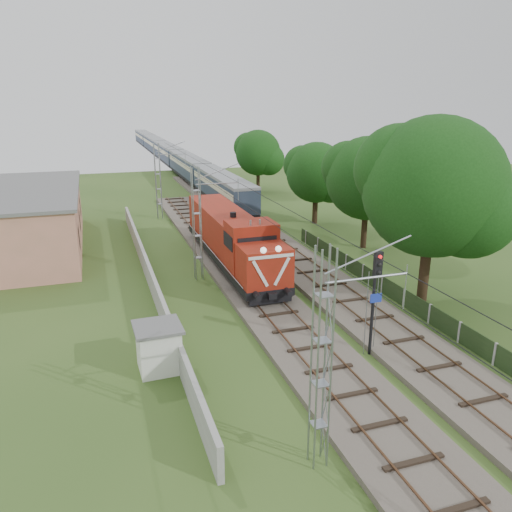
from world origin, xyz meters
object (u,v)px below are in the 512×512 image
object	(u,v)px
locomotive	(232,237)
signal_post	(376,284)
coach_rake	(168,152)
relay_hut	(159,347)

from	to	relation	value
locomotive	signal_post	world-z (taller)	signal_post
coach_rake	signal_post	world-z (taller)	signal_post
coach_rake	relay_hut	world-z (taller)	coach_rake
locomotive	signal_post	size ratio (longest dim) A/B	3.25
coach_rake	signal_post	bearing A→B (deg)	-91.52
coach_rake	locomotive	bearing A→B (deg)	-94.44
coach_rake	signal_post	size ratio (longest dim) A/B	19.05
coach_rake	signal_post	distance (m)	80.12
locomotive	relay_hut	world-z (taller)	locomotive
signal_post	locomotive	bearing A→B (deg)	100.43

